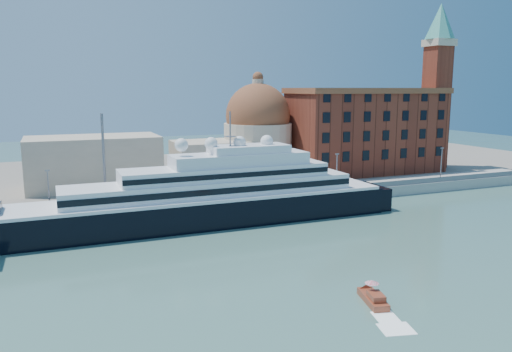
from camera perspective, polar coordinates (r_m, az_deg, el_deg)
name	(u,v)px	position (r m, az deg, el deg)	size (l,w,h in m)	color
ground	(271,260)	(74.87, 1.75, -9.56)	(400.00, 400.00, 0.00)	#3B675F
quay	(205,204)	(105.25, -5.85, -3.15)	(180.00, 10.00, 2.50)	gray
land	(164,174)	(144.35, -10.51, 0.20)	(260.00, 72.00, 2.00)	slate
quay_fence	(211,199)	(100.64, -5.13, -2.67)	(180.00, 0.10, 1.20)	slate
superyacht	(191,203)	(92.69, -7.46, -3.10)	(81.81, 11.34, 24.45)	black
water_taxi	(373,298)	(62.10, 13.27, -13.39)	(3.28, 6.06, 2.74)	maroon
warehouse	(366,130)	(142.20, 12.44, 5.18)	(43.00, 19.00, 23.25)	maroon
campanile	(437,76)	(156.76, 20.01, 10.72)	(8.40, 8.40, 47.00)	maroon
church	(202,145)	(127.88, -6.22, 3.55)	(66.00, 18.00, 25.50)	beige
lamp_posts	(144,168)	(99.16, -12.68, 0.90)	(120.80, 2.40, 18.00)	slate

